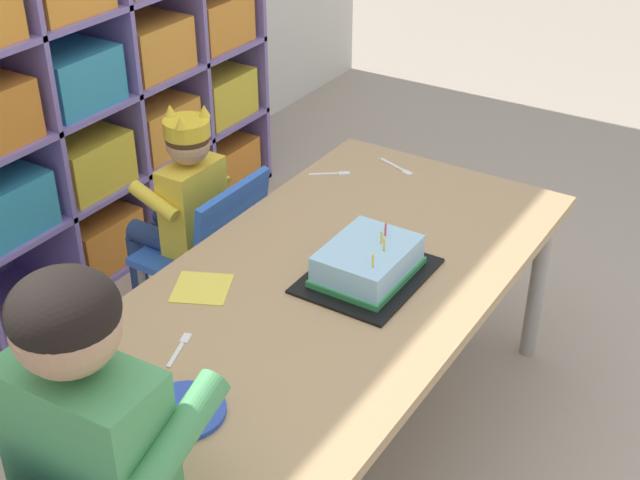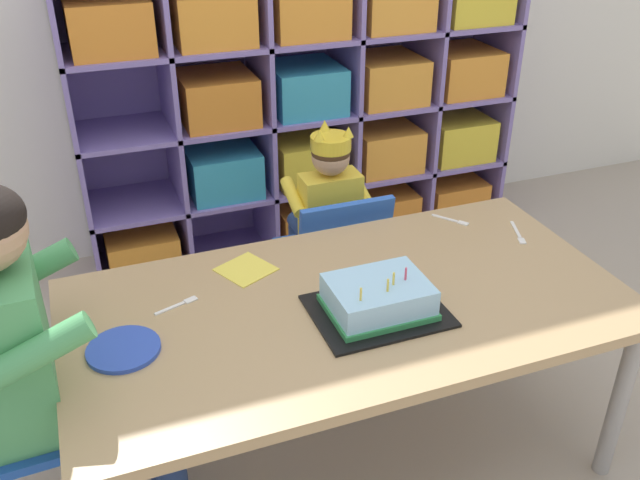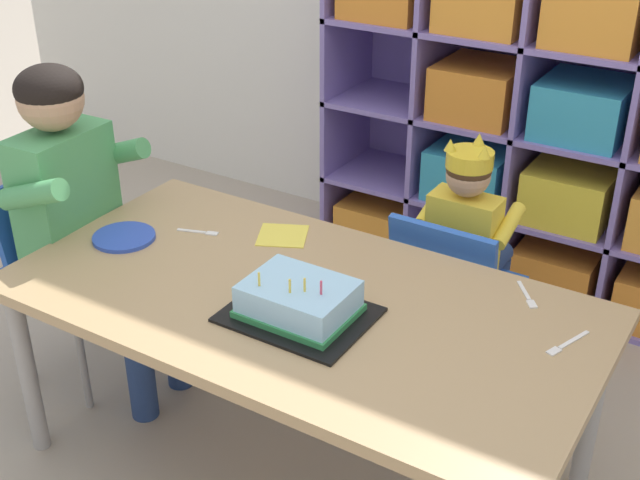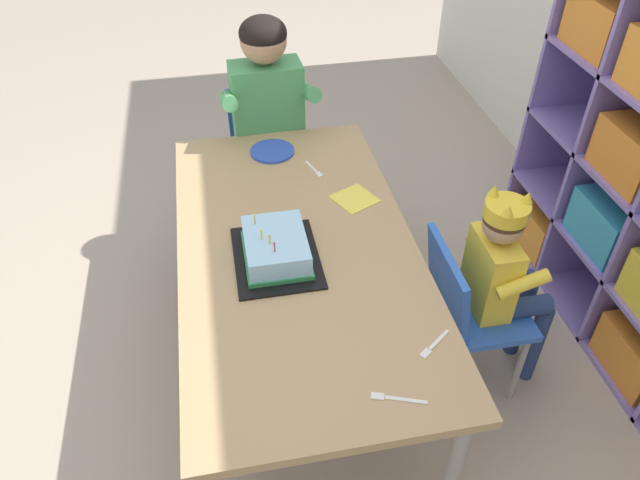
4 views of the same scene
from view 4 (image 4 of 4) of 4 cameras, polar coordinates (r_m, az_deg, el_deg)
ground at (r=2.41m, az=-1.85°, el=-10.97°), size 16.00×16.00×0.00m
activity_table at (r=2.03m, az=-2.16°, el=-1.62°), size 1.52×0.79×0.58m
classroom_chair_blue at (r=2.13m, az=13.92°, el=-5.90°), size 0.36×0.32×0.62m
child_with_crown at (r=2.08m, az=17.21°, el=-2.74°), size 0.30×0.31×0.84m
classroom_chair_adult_side at (r=2.80m, az=-4.96°, el=8.98°), size 0.33×0.36×0.68m
adult_helper_seated at (r=2.59m, az=-4.82°, el=11.84°), size 0.44×0.41×1.05m
birthday_cake_on_tray at (r=1.92m, az=-4.24°, el=-0.89°), size 0.35×0.27×0.13m
paper_plate_stack at (r=2.47m, az=-4.60°, el=8.48°), size 0.18×0.18×0.01m
paper_napkin_square at (r=2.20m, az=3.34°, el=3.98°), size 0.19×0.19×0.00m
fork_by_napkin at (r=1.72m, az=10.81°, el=-9.91°), size 0.09×0.11×0.00m
fork_at_table_front_edge at (r=2.36m, az=-0.52°, el=6.74°), size 0.12×0.05×0.00m
fork_scattered_mid_table at (r=1.59m, az=7.21°, el=-14.84°), size 0.06×0.14×0.00m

